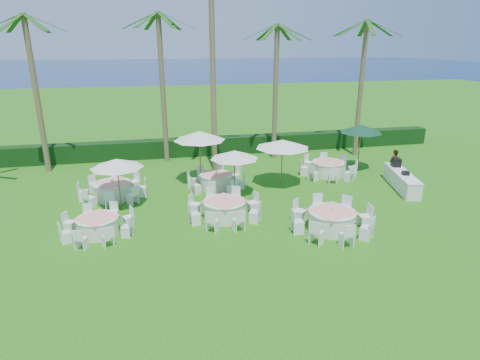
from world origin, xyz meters
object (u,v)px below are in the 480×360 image
at_px(banquet_table_d, 113,190).
at_px(umbrella_d, 283,144).
at_px(banquet_table_a, 98,225).
at_px(umbrella_a, 117,163).
at_px(buffet_table, 401,180).
at_px(staff_person, 394,164).
at_px(umbrella_b, 234,155).
at_px(banquet_table_e, 216,181).
at_px(umbrella_c, 199,136).
at_px(banquet_table_c, 332,220).
at_px(banquet_table_f, 328,168).
at_px(banquet_table_b, 224,209).
at_px(umbrella_green, 361,129).

distance_m(banquet_table_d, umbrella_d, 9.14).
bearing_deg(banquet_table_a, umbrella_a, 74.64).
relative_size(banquet_table_d, umbrella_d, 1.12).
height_order(umbrella_d, buffet_table, umbrella_d).
xyz_separation_m(banquet_table_d, staff_person, (15.74, 0.00, 0.40)).
distance_m(umbrella_b, buffet_table, 9.28).
height_order(banquet_table_e, umbrella_c, umbrella_c).
distance_m(banquet_table_c, staff_person, 8.62).
height_order(banquet_table_a, banquet_table_c, banquet_table_c).
distance_m(banquet_table_f, buffet_table, 4.15).
relative_size(umbrella_d, staff_person, 1.76).
height_order(banquet_table_f, buffet_table, buffet_table).
xyz_separation_m(banquet_table_b, banquet_table_d, (-5.10, 3.58, -0.00)).
relative_size(banquet_table_e, umbrella_c, 1.04).
bearing_deg(banquet_table_d, staff_person, 0.01).
bearing_deg(banquet_table_b, banquet_table_f, 33.73).
xyz_separation_m(umbrella_a, umbrella_d, (8.48, 1.41, 0.14)).
bearing_deg(buffet_table, banquet_table_a, -171.51).
distance_m(banquet_table_d, umbrella_green, 14.72).
bearing_deg(banquet_table_a, banquet_table_e, 38.24).
xyz_separation_m(buffet_table, staff_person, (0.57, 1.74, 0.35)).
relative_size(banquet_table_d, umbrella_a, 1.34).
relative_size(banquet_table_e, banquet_table_f, 0.92).
bearing_deg(umbrella_a, umbrella_d, 9.42).
relative_size(umbrella_a, umbrella_b, 1.00).
bearing_deg(banquet_table_f, umbrella_a, -167.82).
height_order(banquet_table_c, umbrella_b, umbrella_b).
bearing_deg(banquet_table_f, banquet_table_d, -174.54).
xyz_separation_m(banquet_table_b, umbrella_green, (9.36, 5.37, 2.15)).
bearing_deg(buffet_table, banquet_table_e, 167.67).
distance_m(banquet_table_d, banquet_table_f, 12.26).
height_order(banquet_table_f, umbrella_green, umbrella_green).
distance_m(banquet_table_a, banquet_table_f, 13.54).
xyz_separation_m(banquet_table_a, banquet_table_d, (0.28, 4.05, 0.04)).
xyz_separation_m(banquet_table_f, umbrella_d, (-3.27, -1.13, 1.92)).
xyz_separation_m(umbrella_a, umbrella_green, (14.00, 3.16, 0.37)).
bearing_deg(umbrella_a, staff_person, 5.13).
height_order(banquet_table_d, umbrella_b, umbrella_b).
relative_size(banquet_table_d, buffet_table, 0.84).
bearing_deg(banquet_table_a, staff_person, 14.18).
bearing_deg(banquet_table_e, banquet_table_a, -141.76).
height_order(banquet_table_a, banquet_table_b, banquet_table_b).
bearing_deg(banquet_table_c, banquet_table_b, 153.07).
bearing_deg(banquet_table_b, umbrella_d, 43.30).
bearing_deg(umbrella_d, banquet_table_a, -156.11).
relative_size(banquet_table_b, banquet_table_e, 1.08).
height_order(banquet_table_d, umbrella_green, umbrella_green).
xyz_separation_m(banquet_table_b, staff_person, (10.65, 3.58, 0.39)).
distance_m(umbrella_d, staff_person, 6.98).
bearing_deg(staff_person, umbrella_a, -11.49).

